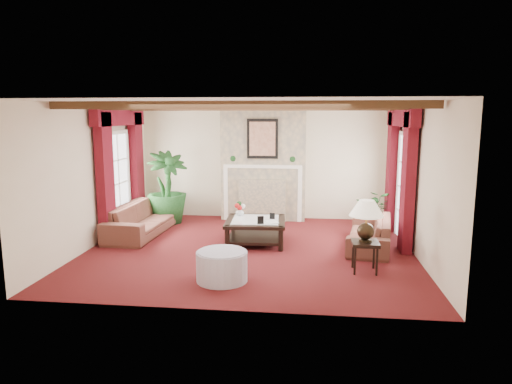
# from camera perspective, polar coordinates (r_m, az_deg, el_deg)

# --- Properties ---
(floor) EXTENTS (6.00, 6.00, 0.00)m
(floor) POSITION_cam_1_polar(r_m,az_deg,el_deg) (8.65, -0.77, -7.14)
(floor) COLOR #410D0B
(floor) RESTS_ON ground
(ceiling) EXTENTS (6.00, 6.00, 0.00)m
(ceiling) POSITION_cam_1_polar(r_m,az_deg,el_deg) (8.29, -0.82, 11.04)
(ceiling) COLOR white
(ceiling) RESTS_ON floor
(back_wall) EXTENTS (6.00, 0.02, 2.70)m
(back_wall) POSITION_cam_1_polar(r_m,az_deg,el_deg) (11.08, 1.03, 3.68)
(back_wall) COLOR beige
(back_wall) RESTS_ON ground
(left_wall) EXTENTS (0.02, 5.50, 2.70)m
(left_wall) POSITION_cam_1_polar(r_m,az_deg,el_deg) (9.24, -19.59, 1.94)
(left_wall) COLOR beige
(left_wall) RESTS_ON ground
(right_wall) EXTENTS (0.02, 5.50, 2.70)m
(right_wall) POSITION_cam_1_polar(r_m,az_deg,el_deg) (8.52, 19.65, 1.34)
(right_wall) COLOR beige
(right_wall) RESTS_ON ground
(ceiling_beams) EXTENTS (6.00, 3.00, 0.12)m
(ceiling_beams) POSITION_cam_1_polar(r_m,az_deg,el_deg) (8.29, -0.81, 10.62)
(ceiling_beams) COLOR #3B2212
(ceiling_beams) RESTS_ON ceiling
(fireplace) EXTENTS (2.00, 0.52, 2.70)m
(fireplace) POSITION_cam_1_polar(r_m,az_deg,el_deg) (10.82, 0.95, 10.70)
(fireplace) COLOR tan
(fireplace) RESTS_ON ground
(french_door_left) EXTENTS (0.10, 1.10, 2.16)m
(french_door_left) POSITION_cam_1_polar(r_m,az_deg,el_deg) (10.07, -17.19, 7.11)
(french_door_left) COLOR white
(french_door_left) RESTS_ON ground
(french_door_right) EXTENTS (0.10, 1.10, 2.16)m
(french_door_right) POSITION_cam_1_polar(r_m,az_deg,el_deg) (9.42, 18.38, 6.91)
(french_door_right) COLOR white
(french_door_right) RESTS_ON ground
(curtains_left) EXTENTS (0.20, 2.40, 2.55)m
(curtains_left) POSITION_cam_1_polar(r_m,az_deg,el_deg) (10.02, -16.72, 9.53)
(curtains_left) COLOR #550B19
(curtains_left) RESTS_ON ground
(curtains_right) EXTENTS (0.20, 2.40, 2.55)m
(curtains_right) POSITION_cam_1_polar(r_m,az_deg,el_deg) (9.39, 17.85, 9.50)
(curtains_right) COLOR #550B19
(curtains_right) RESTS_ON ground
(sofa_left) EXTENTS (2.27, 0.85, 0.86)m
(sofa_left) POSITION_cam_1_polar(r_m,az_deg,el_deg) (9.92, -14.09, -2.68)
(sofa_left) COLOR #380F16
(sofa_left) RESTS_ON ground
(sofa_right) EXTENTS (2.10, 1.18, 0.75)m
(sofa_right) POSITION_cam_1_polar(r_m,az_deg,el_deg) (8.98, 14.03, -4.33)
(sofa_right) COLOR #380F16
(sofa_right) RESTS_ON ground
(potted_palm) EXTENTS (2.58, 2.59, 0.94)m
(potted_palm) POSITION_cam_1_polar(r_m,az_deg,el_deg) (10.83, -11.00, -1.35)
(potted_palm) COLOR black
(potted_palm) RESTS_ON ground
(small_plant) EXTENTS (1.22, 1.26, 0.68)m
(small_plant) POSITION_cam_1_polar(r_m,az_deg,el_deg) (10.43, 14.61, -2.64)
(small_plant) COLOR black
(small_plant) RESTS_ON ground
(coffee_table) EXTENTS (1.21, 1.21, 0.47)m
(coffee_table) POSITION_cam_1_polar(r_m,az_deg,el_deg) (8.98, -0.06, -4.96)
(coffee_table) COLOR black
(coffee_table) RESTS_ON ground
(side_table) EXTENTS (0.49, 0.49, 0.50)m
(side_table) POSITION_cam_1_polar(r_m,az_deg,el_deg) (7.59, 13.43, -7.85)
(side_table) COLOR black
(side_table) RESTS_ON ground
(ottoman) EXTENTS (0.78, 0.78, 0.45)m
(ottoman) POSITION_cam_1_polar(r_m,az_deg,el_deg) (7.02, -4.27, -9.25)
(ottoman) COLOR #9D95A9
(ottoman) RESTS_ON ground
(table_lamp) EXTENTS (0.54, 0.54, 0.69)m
(table_lamp) POSITION_cam_1_polar(r_m,az_deg,el_deg) (7.44, 13.60, -3.47)
(table_lamp) COLOR black
(table_lamp) RESTS_ON side_table
(flower_vase) EXTENTS (0.26, 0.26, 0.17)m
(flower_vase) POSITION_cam_1_polar(r_m,az_deg,el_deg) (9.25, -2.05, -2.51)
(flower_vase) COLOR silver
(flower_vase) RESTS_ON coffee_table
(book) EXTENTS (0.22, 0.18, 0.28)m
(book) POSITION_cam_1_polar(r_m,az_deg,el_deg) (8.64, 1.33, -2.99)
(book) COLOR black
(book) RESTS_ON coffee_table
(photo_frame_a) EXTENTS (0.12, 0.06, 0.16)m
(photo_frame_a) POSITION_cam_1_polar(r_m,az_deg,el_deg) (8.53, 0.57, -3.56)
(photo_frame_a) COLOR black
(photo_frame_a) RESTS_ON coffee_table
(photo_frame_b) EXTENTS (0.10, 0.03, 0.13)m
(photo_frame_b) POSITION_cam_1_polar(r_m,az_deg,el_deg) (8.94, 2.05, -3.05)
(photo_frame_b) COLOR black
(photo_frame_b) RESTS_ON coffee_table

